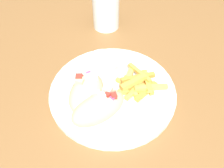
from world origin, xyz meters
TOP-DOWN VIEW (x-y plane):
  - table at (0.00, 0.00)m, footprint 1.53×1.53m
  - plate at (-0.00, 0.02)m, footprint 0.30×0.30m
  - pita_sandwich_near at (-0.07, -0.03)m, footprint 0.13×0.07m
  - pita_sandwich_far at (-0.07, 0.02)m, footprint 0.13×0.13m
  - fries_pile at (0.05, -0.02)m, footprint 0.11×0.11m
  - sauce_ramekin at (0.02, 0.08)m, footprint 0.08×0.08m
  - water_glass at (0.16, 0.26)m, footprint 0.08×0.08m

SIDE VIEW (x-z plane):
  - table at x=0.00m, z-range 0.32..1.08m
  - plate at x=0.00m, z-range 0.76..0.78m
  - fries_pile at x=0.05m, z-range 0.76..0.80m
  - sauce_ramekin at x=0.02m, z-range 0.77..0.81m
  - pita_sandwich_far at x=-0.07m, z-range 0.77..0.83m
  - pita_sandwich_near at x=-0.07m, z-range 0.77..0.84m
  - water_glass at x=0.16m, z-range 0.75..0.88m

